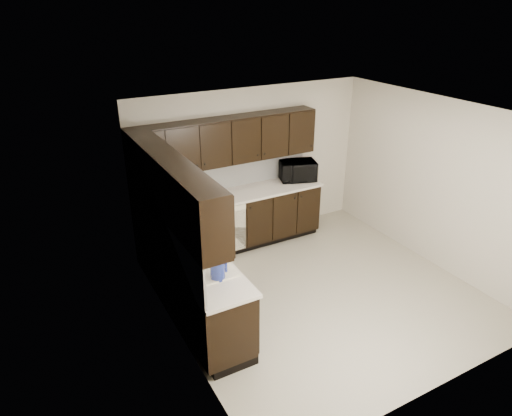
{
  "coord_description": "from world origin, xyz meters",
  "views": [
    {
      "loc": [
        -3.3,
        -4.21,
        3.73
      ],
      "look_at": [
        -0.67,
        0.6,
        1.19
      ],
      "focal_mm": 32.0,
      "sensor_mm": 36.0,
      "label": 1
    }
  ],
  "objects_px": {
    "sink": "(204,270)",
    "blue_pitcher": "(217,269)",
    "toaster_oven": "(199,195)",
    "microwave": "(298,171)",
    "storage_bin": "(178,228)"
  },
  "relations": [
    {
      "from": "toaster_oven",
      "to": "blue_pitcher",
      "type": "bearing_deg",
      "value": -96.53
    },
    {
      "from": "toaster_oven",
      "to": "storage_bin",
      "type": "bearing_deg",
      "value": -116.86
    },
    {
      "from": "blue_pitcher",
      "to": "toaster_oven",
      "type": "bearing_deg",
      "value": 92.66
    },
    {
      "from": "sink",
      "to": "storage_bin",
      "type": "bearing_deg",
      "value": 89.16
    },
    {
      "from": "sink",
      "to": "microwave",
      "type": "xyz_separation_m",
      "value": [
        2.43,
        1.76,
        0.22
      ]
    },
    {
      "from": "microwave",
      "to": "toaster_oven",
      "type": "bearing_deg",
      "value": -159.89
    },
    {
      "from": "blue_pitcher",
      "to": "sink",
      "type": "bearing_deg",
      "value": 114.42
    },
    {
      "from": "microwave",
      "to": "storage_bin",
      "type": "distance_m",
      "value": 2.58
    },
    {
      "from": "sink",
      "to": "blue_pitcher",
      "type": "xyz_separation_m",
      "value": [
        0.03,
        -0.32,
        0.18
      ]
    },
    {
      "from": "storage_bin",
      "to": "blue_pitcher",
      "type": "bearing_deg",
      "value": -89.26
    },
    {
      "from": "sink",
      "to": "microwave",
      "type": "distance_m",
      "value": 3.01
    },
    {
      "from": "sink",
      "to": "blue_pitcher",
      "type": "distance_m",
      "value": 0.37
    },
    {
      "from": "sink",
      "to": "toaster_oven",
      "type": "height_order",
      "value": "sink"
    },
    {
      "from": "microwave",
      "to": "blue_pitcher",
      "type": "distance_m",
      "value": 3.18
    },
    {
      "from": "toaster_oven",
      "to": "microwave",
      "type": "bearing_deg",
      "value": 12.14
    }
  ]
}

